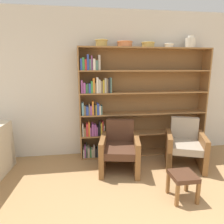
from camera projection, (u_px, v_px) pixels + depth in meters
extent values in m
cube|color=silver|center=(127.00, 85.00, 3.93)|extent=(12.00, 0.06, 2.75)
cube|color=olive|center=(80.00, 105.00, 3.69)|extent=(0.02, 0.30, 2.07)
cube|color=olive|center=(203.00, 102.00, 4.03)|extent=(0.02, 0.30, 2.07)
cube|color=olive|center=(146.00, 48.00, 3.64)|extent=(2.43, 0.30, 0.03)
cube|color=olive|center=(142.00, 152.00, 4.08)|extent=(2.43, 0.30, 0.03)
cube|color=brown|center=(142.00, 102.00, 4.00)|extent=(2.43, 0.01, 2.07)
cube|color=white|center=(84.00, 152.00, 3.86)|extent=(0.02, 0.19, 0.17)
cube|color=#994C99|center=(85.00, 151.00, 3.84)|extent=(0.02, 0.15, 0.23)
cube|color=#4C756B|center=(87.00, 150.00, 3.86)|extent=(0.02, 0.18, 0.25)
cube|color=#B2A899|center=(89.00, 151.00, 3.88)|extent=(0.04, 0.19, 0.19)
cube|color=#388C47|center=(91.00, 152.00, 3.86)|extent=(0.02, 0.14, 0.17)
cube|color=#B2A899|center=(92.00, 152.00, 3.87)|extent=(0.04, 0.15, 0.16)
cube|color=#B2A899|center=(94.00, 151.00, 3.86)|extent=(0.03, 0.14, 0.22)
cube|color=black|center=(96.00, 152.00, 3.88)|extent=(0.04, 0.15, 0.17)
cube|color=#669EB2|center=(99.00, 151.00, 3.90)|extent=(0.04, 0.18, 0.18)
cube|color=#334CB2|center=(101.00, 150.00, 3.89)|extent=(0.04, 0.16, 0.23)
cube|color=#994C99|center=(103.00, 151.00, 3.88)|extent=(0.03, 0.13, 0.21)
cube|color=#7F6B4C|center=(105.00, 149.00, 3.89)|extent=(0.02, 0.14, 0.25)
cube|color=white|center=(107.00, 151.00, 3.89)|extent=(0.04, 0.13, 0.19)
cube|color=gold|center=(109.00, 149.00, 3.91)|extent=(0.04, 0.16, 0.26)
cube|color=gold|center=(112.00, 149.00, 3.92)|extent=(0.03, 0.16, 0.23)
cube|color=gold|center=(113.00, 148.00, 3.93)|extent=(0.02, 0.19, 0.27)
cube|color=olive|center=(143.00, 132.00, 3.99)|extent=(2.43, 0.30, 0.03)
cube|color=white|center=(83.00, 130.00, 3.74)|extent=(0.02, 0.15, 0.24)
cube|color=#7F6B4C|center=(85.00, 132.00, 3.75)|extent=(0.04, 0.14, 0.16)
cube|color=red|center=(87.00, 129.00, 3.76)|extent=(0.04, 0.16, 0.24)
cube|color=orange|center=(89.00, 129.00, 3.75)|extent=(0.03, 0.13, 0.27)
cube|color=#994C99|center=(91.00, 131.00, 3.78)|extent=(0.02, 0.17, 0.16)
cube|color=#994C99|center=(93.00, 129.00, 3.79)|extent=(0.04, 0.19, 0.23)
cube|color=#994C99|center=(95.00, 130.00, 3.77)|extent=(0.04, 0.14, 0.22)
cube|color=#994C99|center=(97.00, 131.00, 3.78)|extent=(0.02, 0.13, 0.17)
cube|color=black|center=(98.00, 130.00, 3.81)|extent=(0.02, 0.19, 0.18)
cube|color=black|center=(100.00, 128.00, 3.78)|extent=(0.03, 0.14, 0.27)
cube|color=gold|center=(101.00, 129.00, 3.78)|extent=(0.03, 0.13, 0.24)
cube|color=red|center=(103.00, 128.00, 3.80)|extent=(0.02, 0.18, 0.27)
cube|color=white|center=(104.00, 130.00, 3.80)|extent=(0.02, 0.15, 0.19)
cube|color=olive|center=(144.00, 113.00, 3.90)|extent=(2.43, 0.30, 0.02)
cube|color=#669EB2|center=(83.00, 109.00, 3.66)|extent=(0.04, 0.16, 0.23)
cube|color=#7F6B4C|center=(85.00, 110.00, 3.68)|extent=(0.03, 0.18, 0.18)
cube|color=#334CB2|center=(87.00, 110.00, 3.69)|extent=(0.04, 0.18, 0.16)
cube|color=#7F6B4C|center=(89.00, 109.00, 3.69)|extent=(0.02, 0.18, 0.21)
cube|color=#994C99|center=(91.00, 110.00, 3.71)|extent=(0.03, 0.20, 0.17)
cube|color=orange|center=(93.00, 108.00, 3.69)|extent=(0.03, 0.17, 0.25)
cube|color=black|center=(95.00, 109.00, 3.69)|extent=(0.03, 0.15, 0.19)
cube|color=gold|center=(96.00, 110.00, 3.69)|extent=(0.02, 0.13, 0.19)
cube|color=#334CB2|center=(98.00, 109.00, 3.70)|extent=(0.04, 0.16, 0.21)
cube|color=white|center=(100.00, 110.00, 3.73)|extent=(0.03, 0.19, 0.17)
cube|color=#4C756B|center=(101.00, 110.00, 3.72)|extent=(0.02, 0.16, 0.17)
cube|color=olive|center=(144.00, 92.00, 3.81)|extent=(2.43, 0.30, 0.02)
cube|color=#994C99|center=(82.00, 87.00, 3.58)|extent=(0.03, 0.17, 0.23)
cube|color=#994C99|center=(84.00, 88.00, 3.58)|extent=(0.04, 0.15, 0.19)
cube|color=#388C47|center=(87.00, 88.00, 3.61)|extent=(0.02, 0.19, 0.16)
cube|color=#4C756B|center=(88.00, 88.00, 3.58)|extent=(0.02, 0.13, 0.17)
cube|color=#334CB2|center=(90.00, 88.00, 3.62)|extent=(0.03, 0.20, 0.17)
cube|color=#388C47|center=(92.00, 87.00, 3.60)|extent=(0.03, 0.17, 0.21)
cube|color=orange|center=(94.00, 85.00, 3.60)|extent=(0.03, 0.16, 0.27)
cube|color=#7F6B4C|center=(96.00, 88.00, 3.61)|extent=(0.02, 0.15, 0.18)
cube|color=white|center=(97.00, 85.00, 3.61)|extent=(0.04, 0.16, 0.28)
cube|color=white|center=(99.00, 86.00, 3.63)|extent=(0.02, 0.18, 0.24)
cube|color=#7F6B4C|center=(101.00, 87.00, 3.64)|extent=(0.04, 0.20, 0.21)
cube|color=gold|center=(103.00, 86.00, 3.63)|extent=(0.02, 0.16, 0.23)
cube|color=#B2A899|center=(105.00, 85.00, 3.64)|extent=(0.03, 0.18, 0.26)
cube|color=#7F6B4C|center=(107.00, 86.00, 3.65)|extent=(0.02, 0.19, 0.25)
cube|color=black|center=(109.00, 85.00, 3.64)|extent=(0.03, 0.15, 0.26)
cube|color=#4C756B|center=(111.00, 85.00, 3.65)|extent=(0.02, 0.17, 0.27)
cube|color=olive|center=(145.00, 71.00, 3.73)|extent=(2.43, 0.30, 0.02)
cube|color=#334CB2|center=(81.00, 64.00, 3.49)|extent=(0.03, 0.16, 0.20)
cube|color=#388C47|center=(83.00, 64.00, 3.51)|extent=(0.04, 0.19, 0.22)
cube|color=red|center=(86.00, 65.00, 3.50)|extent=(0.03, 0.16, 0.19)
cube|color=#334CB2|center=(88.00, 62.00, 3.49)|extent=(0.03, 0.14, 0.27)
cube|color=#4C756B|center=(90.00, 65.00, 3.52)|extent=(0.03, 0.18, 0.19)
cube|color=#994C99|center=(92.00, 63.00, 3.50)|extent=(0.02, 0.13, 0.25)
cube|color=white|center=(94.00, 65.00, 3.53)|extent=(0.04, 0.17, 0.20)
cube|color=#4C756B|center=(97.00, 65.00, 3.53)|extent=(0.04, 0.17, 0.17)
cube|color=#B2A899|center=(99.00, 63.00, 3.52)|extent=(0.04, 0.15, 0.26)
cylinder|color=tan|center=(102.00, 43.00, 3.51)|extent=(0.20, 0.20, 0.11)
torus|color=tan|center=(101.00, 40.00, 3.50)|extent=(0.23, 0.23, 0.02)
cylinder|color=#C67547|center=(125.00, 44.00, 3.57)|extent=(0.26, 0.26, 0.09)
torus|color=#C67547|center=(125.00, 42.00, 3.56)|extent=(0.28, 0.28, 0.02)
cylinder|color=tan|center=(148.00, 45.00, 3.63)|extent=(0.22, 0.22, 0.09)
torus|color=tan|center=(148.00, 43.00, 3.62)|extent=(0.25, 0.25, 0.02)
cylinder|color=silver|center=(169.00, 46.00, 3.69)|extent=(0.16, 0.16, 0.07)
torus|color=silver|center=(169.00, 44.00, 3.68)|extent=(0.18, 0.18, 0.02)
cylinder|color=silver|center=(190.00, 43.00, 3.73)|extent=(0.19, 0.19, 0.18)
cylinder|color=silver|center=(191.00, 37.00, 3.71)|extent=(0.10, 0.10, 0.04)
cube|color=brown|center=(138.00, 170.00, 3.07)|extent=(0.08, 0.08, 0.34)
cube|color=brown|center=(101.00, 169.00, 3.09)|extent=(0.08, 0.08, 0.34)
cube|color=brown|center=(135.00, 153.00, 3.66)|extent=(0.08, 0.08, 0.34)
cube|color=brown|center=(104.00, 153.00, 3.69)|extent=(0.08, 0.08, 0.34)
cube|color=#4C2D1E|center=(120.00, 150.00, 3.34)|extent=(0.59, 0.72, 0.12)
cube|color=#4C2D1E|center=(120.00, 131.00, 3.56)|extent=(0.49, 0.21, 0.42)
cube|color=brown|center=(136.00, 154.00, 3.34)|extent=(0.21, 0.68, 0.58)
cube|color=brown|center=(103.00, 154.00, 3.37)|extent=(0.21, 0.68, 0.58)
cube|color=brown|center=(206.00, 166.00, 3.19)|extent=(0.09, 0.09, 0.34)
cube|color=brown|center=(169.00, 163.00, 3.31)|extent=(0.09, 0.09, 0.34)
cube|color=brown|center=(198.00, 151.00, 3.77)|extent=(0.09, 0.09, 0.34)
cube|color=brown|center=(167.00, 148.00, 3.89)|extent=(0.09, 0.09, 0.34)
cube|color=tan|center=(185.00, 146.00, 3.50)|extent=(0.67, 0.77, 0.12)
cube|color=tan|center=(184.00, 128.00, 3.71)|extent=(0.49, 0.28, 0.42)
cube|color=brown|center=(202.00, 151.00, 3.46)|extent=(0.31, 0.67, 0.58)
cube|color=brown|center=(168.00, 149.00, 3.57)|extent=(0.31, 0.67, 0.58)
cube|color=brown|center=(168.00, 183.00, 2.76)|extent=(0.04, 0.04, 0.30)
cube|color=brown|center=(187.00, 182.00, 2.80)|extent=(0.04, 0.04, 0.30)
cube|color=brown|center=(177.00, 196.00, 2.49)|extent=(0.04, 0.04, 0.30)
cube|color=brown|center=(198.00, 194.00, 2.53)|extent=(0.04, 0.04, 0.30)
cube|color=#4C2D1E|center=(183.00, 176.00, 2.60)|extent=(0.32, 0.32, 0.06)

